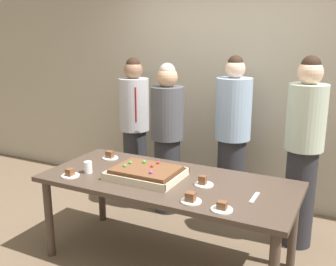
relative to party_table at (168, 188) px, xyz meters
The scene contains 15 objects.
ground_plane 0.67m from the party_table, ahead, with size 12.00×12.00×0.00m, color brown.
interior_back_panel 1.80m from the party_table, 90.00° to the left, with size 8.00×0.12×3.00m, color #B2A893.
party_table is the anchor object (origin of this frame).
sheet_cake 0.22m from the party_table, 168.23° to the right, with size 0.59×0.45×0.11m.
plated_slice_near_left 0.32m from the party_table, ahead, with size 0.15×0.15×0.08m.
plated_slice_near_right 0.79m from the party_table, 161.64° to the left, with size 0.15×0.15×0.07m.
plated_slice_far_left 0.82m from the party_table, 158.05° to the right, with size 0.15×0.15×0.07m.
plated_slice_far_right 0.48m from the party_table, 42.56° to the right, with size 0.15×0.15×0.07m.
plated_slice_center_front 0.69m from the party_table, 30.44° to the right, with size 0.15×0.15×0.06m.
drink_cup_nearest 0.71m from the party_table, 166.18° to the right, with size 0.07×0.07×0.10m, color white.
cake_server_utensil 0.74m from the party_table, ahead, with size 0.03×0.20×0.01m, color silver.
person_serving_front 1.18m from the party_table, 81.15° to the left, with size 0.37×0.37×1.70m.
person_green_shirt_behind 1.03m from the party_table, 117.17° to the left, with size 0.35×0.35×1.62m.
person_striped_tie_right 1.26m from the party_table, 40.84° to the left, with size 0.34×0.34×1.73m.
person_far_right_suit 1.55m from the party_table, 131.72° to the left, with size 0.35×0.35×1.65m.
Camera 1 is at (1.35, -2.65, 1.90)m, focal length 41.43 mm.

